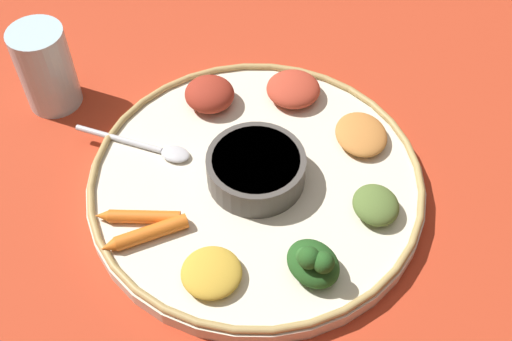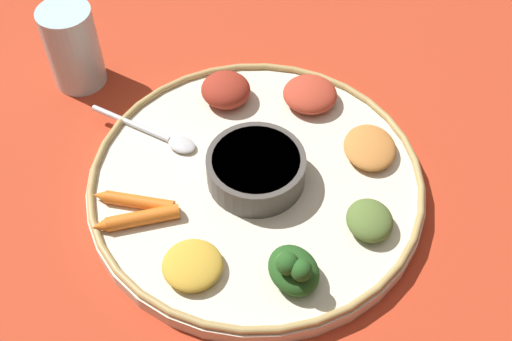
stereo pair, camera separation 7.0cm
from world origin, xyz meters
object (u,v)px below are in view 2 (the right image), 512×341
at_px(center_bowl, 256,168).
at_px(carrot_near_spoon, 134,201).
at_px(spoon, 160,135).
at_px(drinking_glass, 74,52).
at_px(greens_pile, 293,269).
at_px(carrot_outer, 137,219).

relative_size(center_bowl, carrot_near_spoon, 1.21).
height_order(spoon, drinking_glass, drinking_glass).
bearing_deg(center_bowl, greens_pile, -171.16).
height_order(carrot_near_spoon, carrot_outer, carrot_outer).
xyz_separation_m(center_bowl, spoon, (0.08, 0.10, -0.02)).
bearing_deg(center_bowl, spoon, 54.39).
bearing_deg(center_bowl, drinking_glass, 44.70).
distance_m(carrot_near_spoon, drinking_glass, 0.24).
xyz_separation_m(spoon, carrot_outer, (-0.12, 0.03, 0.00)).
bearing_deg(spoon, greens_pile, -148.69).
bearing_deg(carrot_outer, center_bowl, -71.60).
distance_m(greens_pile, carrot_near_spoon, 0.19).
bearing_deg(greens_pile, center_bowl, 8.84).
height_order(greens_pile, carrot_outer, greens_pile).
height_order(spoon, greens_pile, greens_pile).
bearing_deg(spoon, carrot_near_spoon, 162.39).
distance_m(center_bowl, carrot_near_spoon, 0.14).
height_order(spoon, carrot_outer, carrot_outer).
distance_m(carrot_near_spoon, carrot_outer, 0.02).
xyz_separation_m(center_bowl, carrot_near_spoon, (-0.02, 0.13, -0.01)).
bearing_deg(carrot_outer, carrot_near_spoon, 7.80).
relative_size(spoon, carrot_outer, 1.36).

